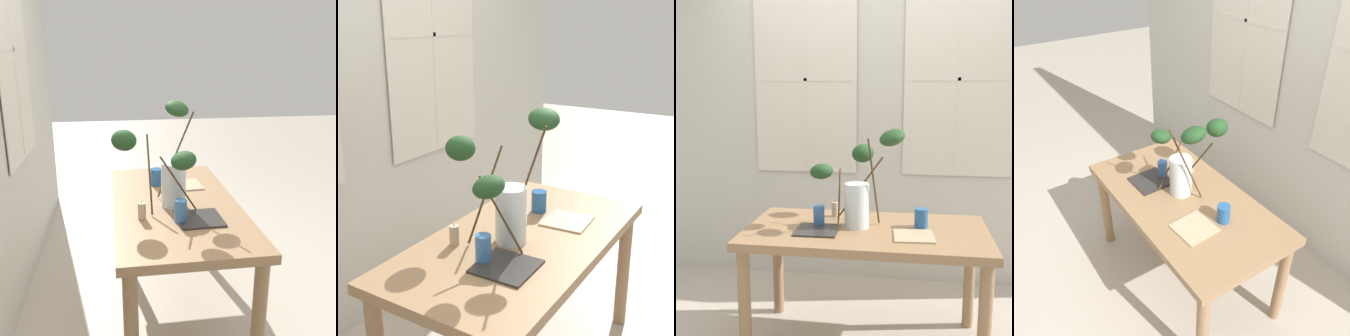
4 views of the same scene
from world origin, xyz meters
TOP-DOWN VIEW (x-y plane):
  - back_wall_with_windows at (0.00, 1.04)m, footprint 4.23×0.14m
  - dining_table at (0.00, 0.00)m, footprint 1.40×0.74m
  - vase_with_branches at (-0.06, 0.06)m, footprint 0.57×0.50m
  - drinking_glass_blue_left at (-0.28, 0.02)m, footprint 0.07×0.07m
  - drinking_glass_blue_right at (0.32, 0.07)m, footprint 0.08×0.08m
  - plate_square_left at (-0.27, -0.09)m, footprint 0.24×0.24m
  - plate_square_right at (0.27, -0.11)m, footprint 0.23×0.23m
  - pillar_candle at (-0.22, 0.22)m, footprint 0.04×0.04m

SIDE VIEW (x-z plane):
  - dining_table at x=0.00m, z-range 0.26..1.00m
  - plate_square_right at x=0.27m, z-range 0.73..0.74m
  - plate_square_left at x=-0.27m, z-range 0.73..0.74m
  - pillar_candle at x=-0.22m, z-range 0.73..0.83m
  - drinking_glass_blue_right at x=0.32m, z-range 0.73..0.84m
  - drinking_glass_blue_left at x=-0.28m, z-range 0.73..0.86m
  - vase_with_branches at x=-0.06m, z-range 0.68..1.29m
  - back_wall_with_windows at x=0.00m, z-range 0.01..2.62m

